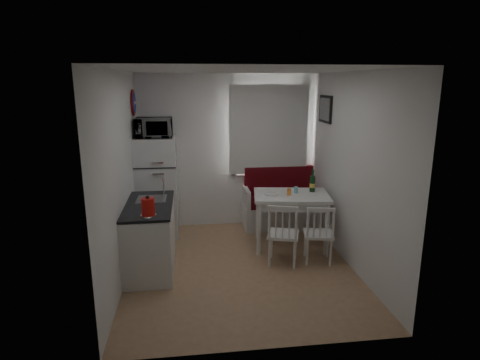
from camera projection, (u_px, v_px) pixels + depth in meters
The scene contains 22 objects.
floor at pixel (240, 267), 5.48m from camera, with size 3.00×3.50×0.02m, color #A17755.
ceiling at pixel (240, 70), 4.86m from camera, with size 3.00×3.50×0.02m, color white.
wall_back at pixel (227, 152), 6.86m from camera, with size 3.00×0.02×2.60m, color white.
wall_front at pixel (266, 219), 3.49m from camera, with size 3.00×0.02×2.60m, color white.
wall_left at pixel (121, 178), 4.99m from camera, with size 0.02×3.50×2.60m, color white.
wall_right at pixel (351, 171), 5.36m from camera, with size 0.02×3.50×2.60m, color white.
window at pixel (268, 132), 6.84m from camera, with size 1.22×0.06×1.47m, color white.
curtain at pixel (269, 130), 6.76m from camera, with size 1.35×0.02×1.50m, color white.
kitchen_counter at pixel (150, 236), 5.38m from camera, with size 0.62×1.32×1.16m.
wall_sign at pixel (134, 103), 6.18m from camera, with size 0.40×0.40×0.03m, color #1C35A9.
picture_frame at pixel (325, 109), 6.23m from camera, with size 0.04×0.52×0.42m, color black.
bench at pixel (285, 207), 6.98m from camera, with size 1.44×0.56×1.03m.
dining_table at pixel (291, 200), 6.01m from camera, with size 1.21×0.93×0.83m.
chair_left at pixel (285, 228), 5.39m from camera, with size 0.51×0.51×0.47m.
chair_right at pixel (321, 229), 5.46m from camera, with size 0.46×0.45×0.45m.
fridge at pixel (157, 187), 6.49m from camera, with size 0.65×0.65×1.62m, color white.
microwave at pixel (154, 128), 6.21m from camera, with size 0.56×0.38×0.31m, color white.
kettle at pixel (148, 207), 4.73m from camera, with size 0.19×0.19×0.25m, color red.
wine_bottle at pixel (313, 181), 6.09m from camera, with size 0.09×0.09×0.34m, color #123818, non-canonical shape.
drinking_glass_orange at pixel (289, 192), 5.92m from camera, with size 0.06×0.06×0.10m, color orange.
drinking_glass_blue at pixel (296, 190), 6.03m from camera, with size 0.06×0.06×0.10m, color #7EBFD6.
plate at pixel (271, 194), 5.97m from camera, with size 0.22×0.22×0.02m, color white.
Camera 1 is at (-0.64, -5.00, 2.46)m, focal length 30.00 mm.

